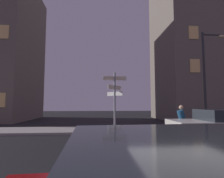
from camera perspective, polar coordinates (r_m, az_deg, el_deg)
The scene contains 7 objects.
ground_plane at distance 4.92m, azimuth 23.42°, elevation -24.22°, with size 80.00×80.00×0.00m, color black.
sidewalk_kerb at distance 11.41m, azimuth 6.30°, elevation -12.88°, with size 40.00×2.58×0.14m, color #9E9991.
signpost at distance 10.67m, azimuth 0.88°, elevation -2.10°, with size 1.42×0.87×3.44m.
street_lamp at distance 13.26m, azimuth 28.31°, elevation 5.21°, with size 1.62×0.28×6.31m.
car_far_trailing at distance 8.46m, azimuth 32.48°, elevation -10.10°, with size 4.28×2.22×1.44m.
cyclist at distance 9.42m, azimuth 21.28°, elevation -10.13°, with size 1.81×0.37×1.61m.
building_right_block at distance 23.81m, azimuth 27.85°, elevation 17.76°, with size 10.72×7.42×21.22m.
Camera 1 is at (-2.12, -4.12, 1.66)m, focal length 28.38 mm.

